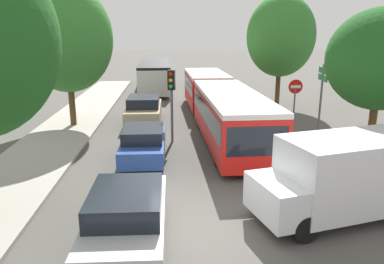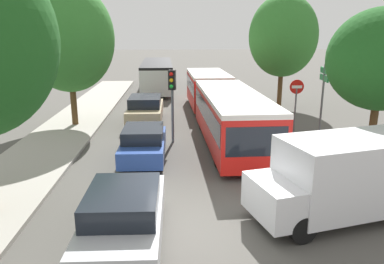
{
  "view_description": "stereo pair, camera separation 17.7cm",
  "coord_description": "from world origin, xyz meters",
  "px_view_note": "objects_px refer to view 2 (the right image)",
  "views": [
    {
      "loc": [
        -0.71,
        -8.98,
        5.11
      ],
      "look_at": [
        0.2,
        5.42,
        1.2
      ],
      "focal_mm": 35.0,
      "sensor_mm": 36.0,
      "label": 1
    },
    {
      "loc": [
        -0.54,
        -8.99,
        5.11
      ],
      "look_at": [
        0.2,
        5.42,
        1.2
      ],
      "focal_mm": 35.0,
      "sensor_mm": 36.0,
      "label": 2
    }
  ],
  "objects_px": {
    "tree_right_near": "(381,60)",
    "queued_car_blue": "(144,143)",
    "articulated_bus": "(220,101)",
    "no_entry_sign": "(296,99)",
    "tree_right_mid": "(283,36)",
    "traffic_light": "(172,90)",
    "queued_car_tan": "(145,109)",
    "white_van": "(346,176)",
    "city_bus_rear": "(157,74)",
    "tree_left_mid": "(68,38)",
    "direction_sign_post": "(323,87)",
    "queued_car_silver": "(124,217)"
  },
  "relations": [
    {
      "from": "tree_right_mid",
      "to": "articulated_bus",
      "type": "bearing_deg",
      "value": -132.72
    },
    {
      "from": "no_entry_sign",
      "to": "tree_right_near",
      "type": "xyz_separation_m",
      "value": [
        1.64,
        -4.32,
        2.2
      ]
    },
    {
      "from": "queued_car_tan",
      "to": "white_van",
      "type": "xyz_separation_m",
      "value": [
        6.34,
        -11.61,
        0.46
      ]
    },
    {
      "from": "queued_car_blue",
      "to": "tree_right_near",
      "type": "relative_size",
      "value": 0.67
    },
    {
      "from": "direction_sign_post",
      "to": "no_entry_sign",
      "type": "bearing_deg",
      "value": -19.29
    },
    {
      "from": "white_van",
      "to": "traffic_light",
      "type": "relative_size",
      "value": 1.57
    },
    {
      "from": "articulated_bus",
      "to": "queued_car_tan",
      "type": "relative_size",
      "value": 3.67
    },
    {
      "from": "queued_car_blue",
      "to": "no_entry_sign",
      "type": "relative_size",
      "value": 1.42
    },
    {
      "from": "queued_car_blue",
      "to": "tree_right_near",
      "type": "xyz_separation_m",
      "value": [
        8.9,
        -1.02,
        3.38
      ]
    },
    {
      "from": "tree_right_near",
      "to": "queued_car_blue",
      "type": "bearing_deg",
      "value": 173.48
    },
    {
      "from": "queued_car_tan",
      "to": "no_entry_sign",
      "type": "relative_size",
      "value": 1.58
    },
    {
      "from": "traffic_light",
      "to": "tree_left_mid",
      "type": "xyz_separation_m",
      "value": [
        -5.36,
        3.26,
        2.25
      ]
    },
    {
      "from": "white_van",
      "to": "tree_left_mid",
      "type": "xyz_separation_m",
      "value": [
        -10.15,
        10.89,
        3.51
      ]
    },
    {
      "from": "articulated_bus",
      "to": "direction_sign_post",
      "type": "distance_m",
      "value": 5.45
    },
    {
      "from": "queued_car_blue",
      "to": "no_entry_sign",
      "type": "xyz_separation_m",
      "value": [
        7.27,
        3.3,
        1.17
      ]
    },
    {
      "from": "city_bus_rear",
      "to": "tree_right_mid",
      "type": "relative_size",
      "value": 1.54
    },
    {
      "from": "articulated_bus",
      "to": "tree_right_mid",
      "type": "xyz_separation_m",
      "value": [
        4.81,
        5.2,
        3.38
      ]
    },
    {
      "from": "city_bus_rear",
      "to": "queued_car_tan",
      "type": "xyz_separation_m",
      "value": [
        -0.19,
        -12.73,
        -0.64
      ]
    },
    {
      "from": "white_van",
      "to": "tree_right_near",
      "type": "bearing_deg",
      "value": -139.87
    },
    {
      "from": "city_bus_rear",
      "to": "direction_sign_post",
      "type": "xyz_separation_m",
      "value": [
        8.54,
        -16.4,
        1.13
      ]
    },
    {
      "from": "tree_right_mid",
      "to": "city_bus_rear",
      "type": "bearing_deg",
      "value": 135.81
    },
    {
      "from": "white_van",
      "to": "tree_right_mid",
      "type": "distance_m",
      "value": 16.43
    },
    {
      "from": "no_entry_sign",
      "to": "tree_right_mid",
      "type": "height_order",
      "value": "tree_right_mid"
    },
    {
      "from": "queued_car_tan",
      "to": "traffic_light",
      "type": "height_order",
      "value": "traffic_light"
    },
    {
      "from": "queued_car_silver",
      "to": "queued_car_tan",
      "type": "bearing_deg",
      "value": 2.1
    },
    {
      "from": "tree_left_mid",
      "to": "queued_car_silver",
      "type": "bearing_deg",
      "value": -70.86
    },
    {
      "from": "tree_right_near",
      "to": "tree_right_mid",
      "type": "xyz_separation_m",
      "value": [
        -0.33,
        11.66,
        0.7
      ]
    },
    {
      "from": "queued_car_silver",
      "to": "queued_car_tan",
      "type": "height_order",
      "value": "queued_car_tan"
    },
    {
      "from": "traffic_light",
      "to": "direction_sign_post",
      "type": "xyz_separation_m",
      "value": [
        7.18,
        0.3,
        0.05
      ]
    },
    {
      "from": "articulated_bus",
      "to": "traffic_light",
      "type": "relative_size",
      "value": 4.81
    },
    {
      "from": "queued_car_tan",
      "to": "traffic_light",
      "type": "relative_size",
      "value": 1.31
    },
    {
      "from": "tree_left_mid",
      "to": "tree_right_mid",
      "type": "height_order",
      "value": "tree_left_mid"
    },
    {
      "from": "direction_sign_post",
      "to": "tree_left_mid",
      "type": "height_order",
      "value": "tree_left_mid"
    },
    {
      "from": "queued_car_blue",
      "to": "traffic_light",
      "type": "relative_size",
      "value": 1.18
    },
    {
      "from": "queued_car_tan",
      "to": "no_entry_sign",
      "type": "distance_m",
      "value": 8.33
    },
    {
      "from": "articulated_bus",
      "to": "queued_car_blue",
      "type": "distance_m",
      "value": 6.66
    },
    {
      "from": "queued_car_silver",
      "to": "tree_left_mid",
      "type": "relative_size",
      "value": 0.57
    },
    {
      "from": "city_bus_rear",
      "to": "tree_left_mid",
      "type": "xyz_separation_m",
      "value": [
        -4.0,
        -13.45,
        3.33
      ]
    },
    {
      "from": "no_entry_sign",
      "to": "articulated_bus",
      "type": "bearing_deg",
      "value": -121.47
    },
    {
      "from": "traffic_light",
      "to": "no_entry_sign",
      "type": "height_order",
      "value": "traffic_light"
    },
    {
      "from": "articulated_bus",
      "to": "no_entry_sign",
      "type": "height_order",
      "value": "no_entry_sign"
    },
    {
      "from": "city_bus_rear",
      "to": "tree_left_mid",
      "type": "bearing_deg",
      "value": 162.02
    },
    {
      "from": "traffic_light",
      "to": "direction_sign_post",
      "type": "distance_m",
      "value": 7.19
    },
    {
      "from": "articulated_bus",
      "to": "tree_left_mid",
      "type": "relative_size",
      "value": 2.16
    },
    {
      "from": "city_bus_rear",
      "to": "white_van",
      "type": "height_order",
      "value": "city_bus_rear"
    },
    {
      "from": "queued_car_blue",
      "to": "white_van",
      "type": "xyz_separation_m",
      "value": [
        5.97,
        -5.18,
        0.54
      ]
    },
    {
      "from": "queued_car_silver",
      "to": "tree_right_mid",
      "type": "height_order",
      "value": "tree_right_mid"
    },
    {
      "from": "tree_right_near",
      "to": "no_entry_sign",
      "type": "bearing_deg",
      "value": 110.76
    },
    {
      "from": "city_bus_rear",
      "to": "queued_car_silver",
      "type": "distance_m",
      "value": 25.5
    },
    {
      "from": "articulated_bus",
      "to": "queued_car_silver",
      "type": "xyz_separation_m",
      "value": [
        -3.77,
        -11.77,
        -0.64
      ]
    }
  ]
}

